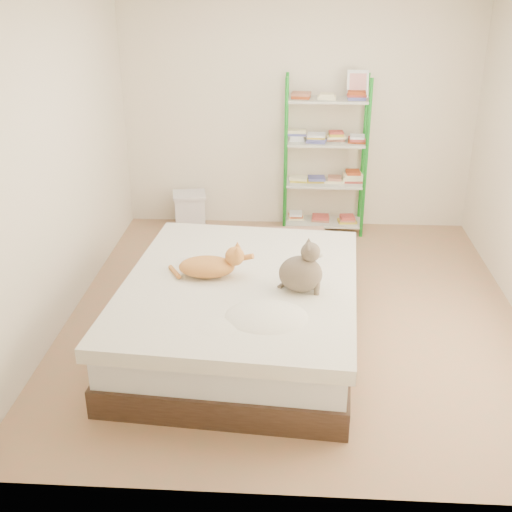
# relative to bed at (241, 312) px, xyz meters

# --- Properties ---
(room) EXTENTS (3.81, 4.21, 2.61)m
(room) POSITION_rel_bed_xyz_m (0.41, 0.52, 1.02)
(room) COLOR #B07653
(room) RESTS_ON ground
(bed) EXTENTS (1.90, 2.29, 0.55)m
(bed) POSITION_rel_bed_xyz_m (0.00, 0.00, 0.00)
(bed) COLOR #412E22
(bed) RESTS_ON ground
(orange_cat) EXTENTS (0.52, 0.30, 0.20)m
(orange_cat) POSITION_rel_bed_xyz_m (-0.26, 0.05, 0.38)
(orange_cat) COLOR gold
(orange_cat) RESTS_ON bed
(grey_cat) EXTENTS (0.36, 0.31, 0.39)m
(grey_cat) POSITION_rel_bed_xyz_m (0.45, -0.14, 0.47)
(grey_cat) COLOR #836F58
(grey_cat) RESTS_ON bed
(shelf_unit) EXTENTS (0.88, 0.36, 1.74)m
(shelf_unit) POSITION_rel_bed_xyz_m (0.72, 2.40, 0.55)
(shelf_unit) COLOR #1C8B26
(shelf_unit) RESTS_ON ground
(cardboard_box) EXTENTS (0.55, 0.54, 0.42)m
(cardboard_box) POSITION_rel_bed_xyz_m (0.45, 1.38, -0.09)
(cardboard_box) COLOR tan
(cardboard_box) RESTS_ON ground
(white_bin) EXTENTS (0.41, 0.37, 0.41)m
(white_bin) POSITION_rel_bed_xyz_m (-0.77, 2.37, -0.07)
(white_bin) COLOR silver
(white_bin) RESTS_ON ground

